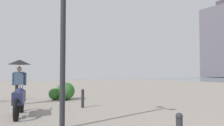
% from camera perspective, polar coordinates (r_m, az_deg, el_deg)
% --- Properties ---
extents(lamppost, '(0.98, 0.28, 4.07)m').
position_cam_1_polar(lamppost, '(5.89, -12.84, 9.79)').
color(lamppost, '#232328').
rests_on(lamppost, ground).
extents(motorcycle, '(2.13, 0.69, 1.06)m').
position_cam_1_polar(motorcycle, '(7.97, -23.39, -9.15)').
color(motorcycle, black).
rests_on(motorcycle, ground).
extents(pedestrian, '(1.00, 1.00, 2.03)m').
position_cam_1_polar(pedestrian, '(10.67, -23.34, -1.48)').
color(pedestrian, black).
rests_on(pedestrian, ground).
extents(bollard_mid, '(0.13, 0.13, 0.77)m').
position_cam_1_polar(bollard_mid, '(9.06, -7.78, -9.13)').
color(bollard_mid, '#232328').
rests_on(bollard_mid, ground).
extents(shrub_low, '(0.72, 0.65, 0.61)m').
position_cam_1_polar(shrub_low, '(11.90, -14.92, -7.92)').
color(shrub_low, '#2D6628').
rests_on(shrub_low, ground).
extents(shrub_round, '(1.07, 0.96, 0.91)m').
position_cam_1_polar(shrub_round, '(11.77, -12.26, -7.28)').
color(shrub_round, '#2D6628').
rests_on(shrub_round, ground).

